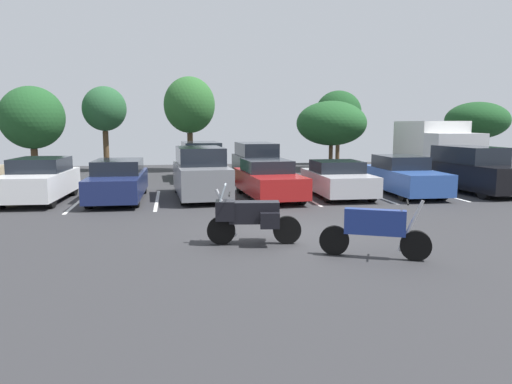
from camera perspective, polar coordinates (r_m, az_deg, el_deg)
ground at (r=12.56m, az=4.78°, el=-5.14°), size 44.00×44.00×0.10m
motorcycle_touring at (r=11.29m, az=-0.68°, el=-2.85°), size 2.21×0.98×1.43m
motorcycle_second at (r=10.47m, az=13.95°, el=-4.38°), size 2.14×1.12×1.28m
parking_stripes at (r=18.44m, az=-2.88°, el=-0.71°), size 22.54×4.93×0.01m
car_white at (r=19.21m, az=-24.23°, el=1.28°), size 2.12×4.40×1.58m
car_navy at (r=18.54m, az=-15.98°, el=1.29°), size 1.91×4.93×1.50m
car_grey at (r=18.52m, az=-6.58°, el=2.19°), size 2.04×4.69×1.93m
car_red at (r=18.32m, az=1.46°, el=1.47°), size 2.07×4.83×1.45m
car_silver at (r=19.06m, az=9.61°, el=1.49°), size 2.01×4.25×1.38m
car_blue at (r=20.30m, az=17.01°, el=1.81°), size 1.97×4.93×1.53m
car_black at (r=21.74m, az=24.25°, el=2.38°), size 2.13×4.78×1.89m
car_far_green at (r=24.80m, az=-6.51°, el=3.71°), size 2.13×4.72×1.89m
car_far_charcoal at (r=24.64m, az=0.09°, el=3.66°), size 2.02×4.79×1.85m
box_truck at (r=27.96m, az=20.33°, el=5.01°), size 3.16×6.48×2.96m
tree_rear at (r=34.58m, az=9.72°, el=9.28°), size 3.17×3.17×5.11m
tree_far_left at (r=29.11m, az=-7.88°, el=10.13°), size 3.00×3.00×5.56m
tree_far_right at (r=39.25m, az=24.68°, el=7.70°), size 4.55×4.55×4.40m
tree_left at (r=29.99m, az=-17.49°, el=9.31°), size 2.53×2.53×4.99m
tree_center_left at (r=30.07m, az=-24.97°, el=7.96°), size 3.54×3.54×4.90m
tree_center at (r=29.83m, az=8.91°, el=8.03°), size 4.23×4.23×4.19m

